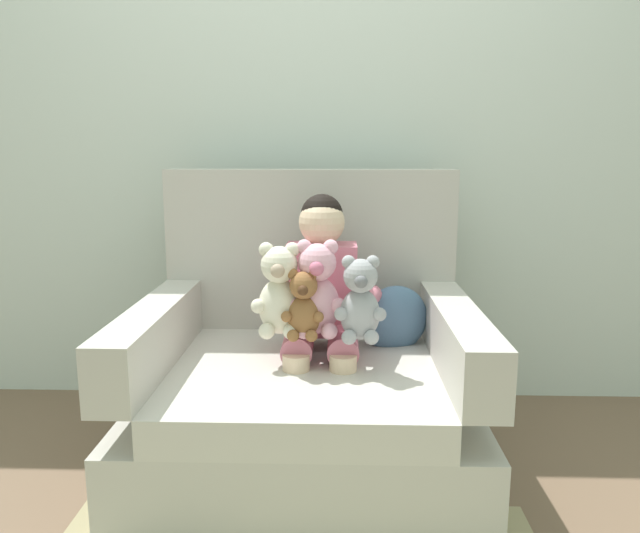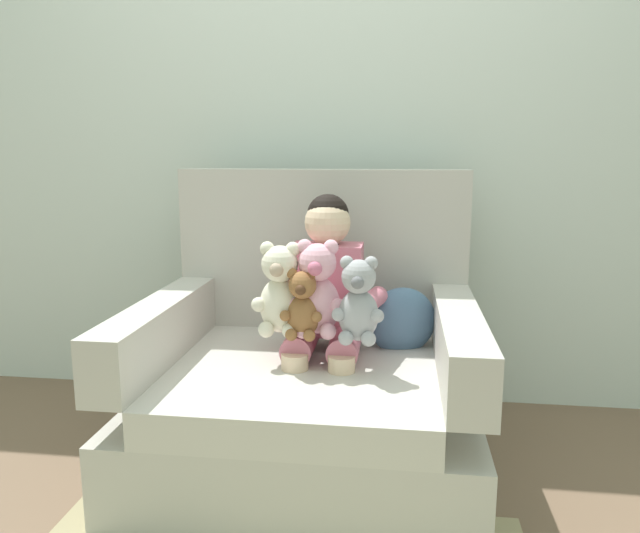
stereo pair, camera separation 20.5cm
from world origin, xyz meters
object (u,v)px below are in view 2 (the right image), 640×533
Objects in this scene: seated_child at (325,297)px; plush_brown at (302,306)px; plush_grey at (358,302)px; throw_pillow at (402,321)px; plush_cream at (280,291)px; armchair at (310,378)px; plush_pink at (317,291)px.

seated_child is 0.19m from plush_brown.
seated_child is at bearing 110.87° from plush_grey.
plush_grey is 0.19m from plush_brown.
throw_pillow is at bearing 51.01° from plush_grey.
seated_child is at bearing 53.42° from plush_cream.
seated_child is at bearing 30.64° from armchair.
plush_grey is at bearing -4.23° from plush_cream.
plush_grey reaches higher than throw_pillow.
plush_cream is at bearing -149.63° from throw_pillow.
armchair reaches higher than plush_brown.
plush_grey is 0.28m from plush_cream.
plush_cream reaches higher than plush_grey.
plush_grey is 0.16m from plush_pink.
plush_cream is (-0.27, 0.06, 0.02)m from plush_grey.
plush_brown is (-0.19, 0.02, -0.02)m from plush_grey.
plush_pink is 0.13m from plush_cream.
armchair is 3.66× the size of plush_cream.
plush_grey is (0.13, -0.20, 0.03)m from seated_child.
plush_cream is (-0.13, -0.01, -0.00)m from plush_pink.
plush_pink reaches higher than throw_pillow.
plush_brown is at bearing 162.01° from plush_grey.
plush_grey is at bearing -29.35° from plush_pink.
plush_cream is at bearing 176.85° from plush_pink.
plush_cream is at bearing 155.09° from plush_grey.
plush_pink is at bearing -67.31° from armchair.
seated_child reaches higher than plush_grey.
seated_child is at bearing -159.99° from throw_pillow.
plush_cream reaches higher than throw_pillow.
armchair is at bearing 60.22° from plush_cream.
plush_pink is (-0.01, -0.14, 0.05)m from seated_child.
plush_grey reaches higher than plush_brown.
armchair is 3.56× the size of plush_pink.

